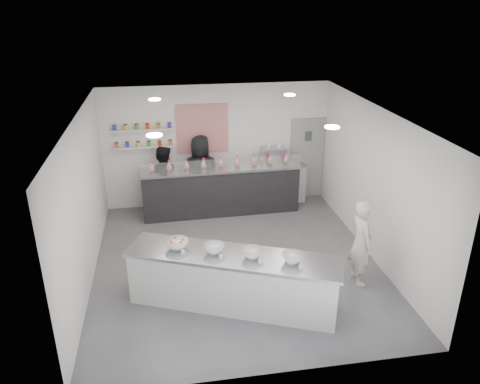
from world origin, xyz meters
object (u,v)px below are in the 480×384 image
object	(u,v)px
back_bar	(221,190)
staff_right	(201,174)
espresso_ledge	(279,184)
espresso_machine	(274,157)
woman_prep	(361,243)
prep_counter	(233,280)
staff_left	(163,180)

from	to	relation	value
back_bar	staff_right	distance (m)	0.62
espresso_ledge	staff_right	distance (m)	2.05
espresso_machine	woman_prep	world-z (taller)	woman_prep
prep_counter	woman_prep	bearing A→B (deg)	30.32
espresso_ledge	espresso_machine	world-z (taller)	espresso_machine
espresso_ledge	prep_counter	bearing A→B (deg)	-113.81
espresso_machine	staff_right	size ratio (longest dim) A/B	0.32
prep_counter	espresso_ledge	xyz separation A→B (m)	(1.81, 4.11, -0.00)
woman_prep	espresso_ledge	bearing A→B (deg)	5.98
prep_counter	espresso_ledge	world-z (taller)	prep_counter
staff_left	espresso_machine	bearing A→B (deg)	-160.22
back_bar	staff_left	bearing A→B (deg)	168.05
back_bar	espresso_machine	world-z (taller)	espresso_machine
espresso_machine	staff_left	world-z (taller)	staff_left
woman_prep	staff_right	size ratio (longest dim) A/B	0.87
espresso_ledge	woman_prep	distance (m)	3.85
prep_counter	staff_right	xyz separation A→B (m)	(-0.18, 3.95, 0.45)
espresso_machine	woman_prep	distance (m)	3.88
espresso_machine	staff_right	bearing A→B (deg)	-175.06
espresso_ledge	back_bar	bearing A→B (deg)	-165.21
staff_left	back_bar	bearing A→B (deg)	-173.99
back_bar	espresso_ledge	distance (m)	1.60
prep_counter	espresso_machine	world-z (taller)	espresso_machine
staff_left	staff_right	bearing A→B (deg)	-163.52
espresso_machine	staff_left	xyz separation A→B (m)	(-2.73, -0.16, -0.37)
espresso_ledge	staff_right	world-z (taller)	staff_right
prep_counter	espresso_machine	distance (m)	4.48
staff_left	woman_prep	bearing A→B (deg)	150.09
staff_left	prep_counter	bearing A→B (deg)	121.85
prep_counter	staff_right	distance (m)	3.98
prep_counter	espresso_ledge	bearing A→B (deg)	88.94
back_bar	espresso_ledge	world-z (taller)	back_bar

